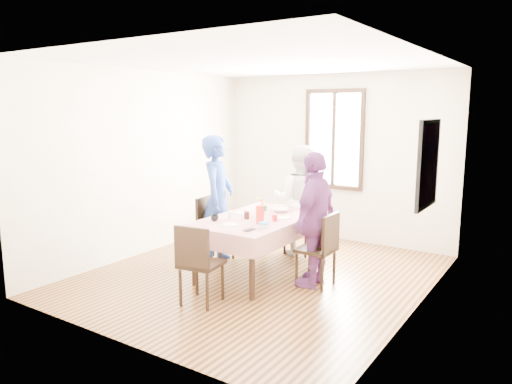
# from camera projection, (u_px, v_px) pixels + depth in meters

# --- Properties ---
(ground) EXTENTS (4.50, 4.50, 0.00)m
(ground) POSITION_uv_depth(u_px,v_px,m) (260.00, 275.00, 6.29)
(ground) COLOR #311A09
(ground) RESTS_ON ground
(back_wall) EXTENTS (4.00, 0.00, 4.00)m
(back_wall) POSITION_uv_depth(u_px,v_px,m) (334.00, 158.00, 7.91)
(back_wall) COLOR beige
(back_wall) RESTS_ON ground
(right_wall) EXTENTS (0.00, 4.50, 4.50)m
(right_wall) POSITION_uv_depth(u_px,v_px,m) (422.00, 186.00, 4.97)
(right_wall) COLOR beige
(right_wall) RESTS_ON ground
(window_frame) EXTENTS (1.02, 0.06, 1.62)m
(window_frame) POSITION_uv_depth(u_px,v_px,m) (334.00, 140.00, 7.84)
(window_frame) COLOR black
(window_frame) RESTS_ON back_wall
(window_pane) EXTENTS (0.90, 0.02, 1.50)m
(window_pane) POSITION_uv_depth(u_px,v_px,m) (334.00, 139.00, 7.85)
(window_pane) COLOR white
(window_pane) RESTS_ON back_wall
(art_poster) EXTENTS (0.04, 0.76, 0.96)m
(art_poster) POSITION_uv_depth(u_px,v_px,m) (429.00, 164.00, 5.20)
(art_poster) COLOR red
(art_poster) RESTS_ON right_wall
(dining_table) EXTENTS (0.97, 1.67, 0.75)m
(dining_table) POSITION_uv_depth(u_px,v_px,m) (258.00, 246.00, 6.27)
(dining_table) COLOR black
(dining_table) RESTS_ON ground
(tablecloth) EXTENTS (1.09, 1.79, 0.01)m
(tablecloth) POSITION_uv_depth(u_px,v_px,m) (258.00, 218.00, 6.21)
(tablecloth) COLOR #620103
(tablecloth) RESTS_ON dining_table
(chair_left) EXTENTS (0.46, 0.46, 0.91)m
(chair_left) POSITION_uv_depth(u_px,v_px,m) (216.00, 229.00, 6.82)
(chair_left) COLOR black
(chair_left) RESTS_ON ground
(chair_right) EXTENTS (0.42, 0.42, 0.91)m
(chair_right) POSITION_uv_depth(u_px,v_px,m) (316.00, 249.00, 5.86)
(chair_right) COLOR black
(chair_right) RESTS_ON ground
(chair_far) EXTENTS (0.45, 0.45, 0.91)m
(chair_far) POSITION_uv_depth(u_px,v_px,m) (300.00, 223.00, 7.20)
(chair_far) COLOR black
(chair_far) RESTS_ON ground
(chair_near) EXTENTS (0.48, 0.48, 0.91)m
(chair_near) POSITION_uv_depth(u_px,v_px,m) (201.00, 264.00, 5.31)
(chair_near) COLOR black
(chair_near) RESTS_ON ground
(person_left) EXTENTS (0.63, 0.76, 1.79)m
(person_left) POSITION_uv_depth(u_px,v_px,m) (217.00, 199.00, 6.74)
(person_left) COLOR navy
(person_left) RESTS_ON ground
(person_far) EXTENTS (0.95, 0.85, 1.62)m
(person_far) POSITION_uv_depth(u_px,v_px,m) (300.00, 200.00, 7.12)
(person_far) COLOR white
(person_far) RESTS_ON ground
(person_right) EXTENTS (0.44, 0.98, 1.65)m
(person_right) POSITION_uv_depth(u_px,v_px,m) (315.00, 219.00, 5.81)
(person_right) COLOR #69306D
(person_right) RESTS_ON ground
(mug_black) EXTENTS (0.10, 0.10, 0.08)m
(mug_black) POSITION_uv_depth(u_px,v_px,m) (215.00, 218.00, 5.99)
(mug_black) COLOR black
(mug_black) RESTS_ON tablecloth
(mug_flag) EXTENTS (0.09, 0.09, 0.08)m
(mug_flag) POSITION_uv_depth(u_px,v_px,m) (275.00, 218.00, 5.97)
(mug_flag) COLOR red
(mug_flag) RESTS_ON tablecloth
(mug_green) EXTENTS (0.10, 0.10, 0.07)m
(mug_green) POSITION_uv_depth(u_px,v_px,m) (264.00, 208.00, 6.58)
(mug_green) COLOR #0C7226
(mug_green) RESTS_ON tablecloth
(serving_bowl) EXTENTS (0.25, 0.25, 0.05)m
(serving_bowl) POSITION_uv_depth(u_px,v_px,m) (281.00, 210.00, 6.51)
(serving_bowl) COLOR white
(serving_bowl) RESTS_ON tablecloth
(juice_carton) EXTENTS (0.07, 0.07, 0.22)m
(juice_carton) POSITION_uv_depth(u_px,v_px,m) (260.00, 215.00, 5.85)
(juice_carton) COLOR red
(juice_carton) RESTS_ON tablecloth
(butter_tub) EXTENTS (0.11, 0.11, 0.05)m
(butter_tub) POSITION_uv_depth(u_px,v_px,m) (264.00, 226.00, 5.64)
(butter_tub) COLOR white
(butter_tub) RESTS_ON tablecloth
(jam_jar) EXTENTS (0.07, 0.07, 0.10)m
(jam_jar) POSITION_uv_depth(u_px,v_px,m) (247.00, 215.00, 6.10)
(jam_jar) COLOR black
(jam_jar) RESTS_ON tablecloth
(drinking_glass) EXTENTS (0.06, 0.06, 0.09)m
(drinking_glass) POSITION_uv_depth(u_px,v_px,m) (230.00, 216.00, 6.08)
(drinking_glass) COLOR silver
(drinking_glass) RESTS_ON tablecloth
(smartphone) EXTENTS (0.08, 0.16, 0.01)m
(smartphone) POSITION_uv_depth(u_px,v_px,m) (250.00, 230.00, 5.54)
(smartphone) COLOR black
(smartphone) RESTS_ON tablecloth
(flower_vase) EXTENTS (0.07, 0.07, 0.13)m
(flower_vase) POSITION_uv_depth(u_px,v_px,m) (261.00, 212.00, 6.20)
(flower_vase) COLOR silver
(flower_vase) RESTS_ON tablecloth
(plate_left) EXTENTS (0.20, 0.20, 0.01)m
(plate_left) POSITION_uv_depth(u_px,v_px,m) (242.00, 213.00, 6.44)
(plate_left) COLOR white
(plate_left) RESTS_ON tablecloth
(plate_right) EXTENTS (0.20, 0.20, 0.01)m
(plate_right) POSITION_uv_depth(u_px,v_px,m) (283.00, 218.00, 6.15)
(plate_right) COLOR white
(plate_right) RESTS_ON tablecloth
(plate_far) EXTENTS (0.20, 0.20, 0.01)m
(plate_far) POSITION_uv_depth(u_px,v_px,m) (282.00, 208.00, 6.74)
(plate_far) COLOR white
(plate_far) RESTS_ON tablecloth
(plate_near) EXTENTS (0.20, 0.20, 0.01)m
(plate_near) POSITION_uv_depth(u_px,v_px,m) (230.00, 225.00, 5.78)
(plate_near) COLOR white
(plate_near) RESTS_ON tablecloth
(butter_lid) EXTENTS (0.12, 0.12, 0.01)m
(butter_lid) POSITION_uv_depth(u_px,v_px,m) (264.00, 223.00, 5.64)
(butter_lid) COLOR blue
(butter_lid) RESTS_ON butter_tub
(flower_bunch) EXTENTS (0.09, 0.09, 0.10)m
(flower_bunch) POSITION_uv_depth(u_px,v_px,m) (261.00, 203.00, 6.18)
(flower_bunch) COLOR yellow
(flower_bunch) RESTS_ON flower_vase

